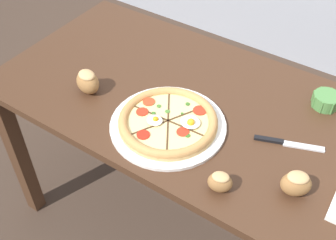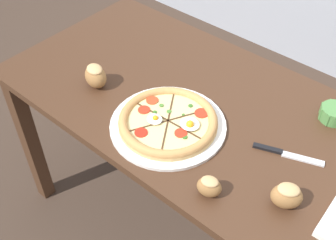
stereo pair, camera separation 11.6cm
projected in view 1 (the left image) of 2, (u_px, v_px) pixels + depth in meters
The scene contains 8 objects.
ground_plane at pixel (201, 230), 1.97m from camera, with size 12.00×12.00×0.00m, color #3D2D23.
dining_table at pixel (211, 130), 1.50m from camera, with size 1.59×0.75×0.77m.
pizza at pixel (168, 122), 1.35m from camera, with size 0.38×0.38×0.05m.
ramekin_bowl at pixel (326, 100), 1.42m from camera, with size 0.10×0.10×0.05m.
bread_piece_near at pixel (296, 183), 1.15m from camera, with size 0.11×0.10×0.08m.
bread_piece_mid at pixel (88, 81), 1.46m from camera, with size 0.11×0.09×0.08m.
bread_piece_far at pixel (220, 182), 1.16m from camera, with size 0.08×0.07×0.06m.
knife_main at pixel (288, 143), 1.31m from camera, with size 0.21×0.09×0.01m.
Camera 1 is at (0.45, -0.96, 1.74)m, focal length 45.00 mm.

